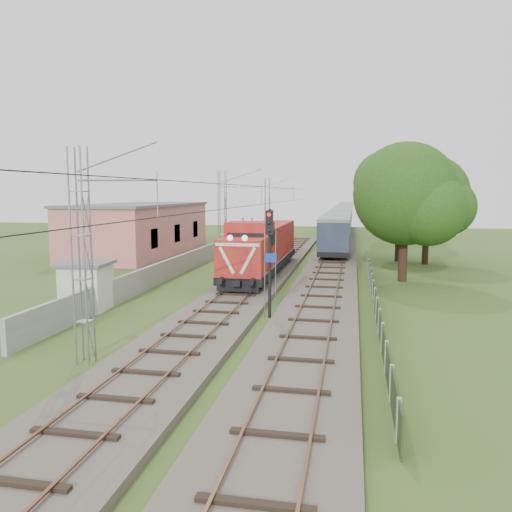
% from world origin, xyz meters
% --- Properties ---
extents(ground, '(140.00, 140.00, 0.00)m').
position_xyz_m(ground, '(0.00, 0.00, 0.00)').
color(ground, '#3D5620').
rests_on(ground, ground).
extents(track_main, '(4.20, 70.00, 0.45)m').
position_xyz_m(track_main, '(0.00, 7.00, 0.18)').
color(track_main, '#6B6054').
rests_on(track_main, ground).
extents(track_side, '(4.20, 80.00, 0.45)m').
position_xyz_m(track_side, '(5.00, 20.00, 0.18)').
color(track_side, '#6B6054').
rests_on(track_side, ground).
extents(catenary, '(3.31, 70.00, 8.00)m').
position_xyz_m(catenary, '(-2.95, 12.00, 4.05)').
color(catenary, gray).
rests_on(catenary, ground).
extents(boundary_wall, '(0.25, 40.00, 1.50)m').
position_xyz_m(boundary_wall, '(-6.50, 12.00, 0.75)').
color(boundary_wall, '#9E9E99').
rests_on(boundary_wall, ground).
extents(station_building, '(8.40, 20.40, 5.22)m').
position_xyz_m(station_building, '(-15.00, 24.00, 2.63)').
color(station_building, '#DC7A76').
rests_on(station_building, ground).
extents(fence, '(0.12, 32.00, 1.20)m').
position_xyz_m(fence, '(8.00, 3.00, 0.60)').
color(fence, black).
rests_on(fence, ground).
extents(locomotive, '(2.98, 17.02, 4.32)m').
position_xyz_m(locomotive, '(0.00, 12.45, 2.23)').
color(locomotive, black).
rests_on(locomotive, ground).
extents(coach_rake, '(2.91, 86.85, 3.36)m').
position_xyz_m(coach_rake, '(5.00, 63.01, 2.43)').
color(coach_rake, black).
rests_on(coach_rake, ground).
extents(signal_post, '(0.61, 0.48, 5.55)m').
position_xyz_m(signal_post, '(2.65, -0.06, 3.81)').
color(signal_post, black).
rests_on(signal_post, ground).
extents(relay_hut, '(2.77, 2.77, 2.64)m').
position_xyz_m(relay_hut, '(-7.40, -0.19, 1.33)').
color(relay_hut, silver).
rests_on(relay_hut, ground).
extents(tree_a, '(7.64, 7.28, 9.90)m').
position_xyz_m(tree_a, '(10.38, 12.25, 6.18)').
color(tree_a, '#352115').
rests_on(tree_a, ground).
extents(tree_b, '(7.44, 7.09, 9.65)m').
position_xyz_m(tree_b, '(13.18, 21.64, 6.02)').
color(tree_b, '#352115').
rests_on(tree_b, ground).
extents(tree_c, '(6.38, 6.08, 8.27)m').
position_xyz_m(tree_c, '(10.93, 23.23, 5.16)').
color(tree_c, '#352115').
rests_on(tree_c, ground).
extents(tree_d, '(7.64, 7.28, 9.91)m').
position_xyz_m(tree_d, '(13.54, 46.30, 6.18)').
color(tree_d, '#352115').
rests_on(tree_d, ground).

